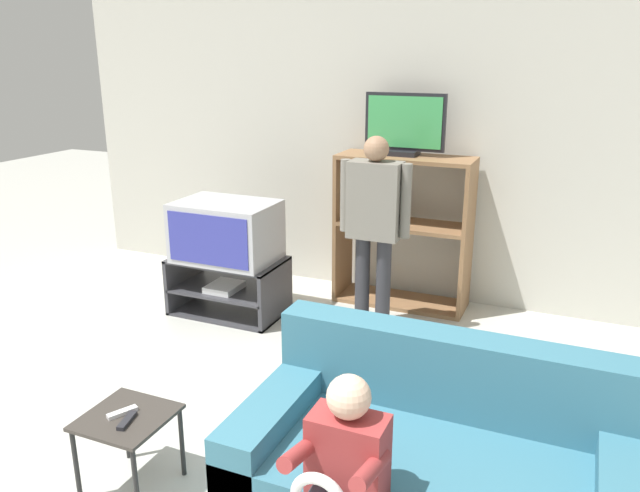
{
  "coord_description": "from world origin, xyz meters",
  "views": [
    {
      "loc": [
        1.39,
        -1.35,
        2.06
      ],
      "look_at": [
        -0.07,
        2.04,
        0.9
      ],
      "focal_mm": 35.0,
      "sensor_mm": 36.0,
      "label": 1
    }
  ],
  "objects_px": {
    "television_main": "(226,231)",
    "media_shelf": "(403,230)",
    "person_seated_child": "(340,476)",
    "tv_stand": "(229,286)",
    "remote_control_black": "(127,421)",
    "snack_table": "(128,426)",
    "remote_control_white": "(122,412)",
    "person_standing_adult": "(374,218)",
    "couch": "(435,471)",
    "television_flat": "(405,126)"
  },
  "relations": [
    {
      "from": "television_flat",
      "to": "couch",
      "type": "relative_size",
      "value": 0.38
    },
    {
      "from": "media_shelf",
      "to": "television_flat",
      "type": "height_order",
      "value": "television_flat"
    },
    {
      "from": "remote_control_white",
      "to": "person_seated_child",
      "type": "height_order",
      "value": "person_seated_child"
    },
    {
      "from": "remote_control_white",
      "to": "couch",
      "type": "xyz_separation_m",
      "value": [
        1.44,
        0.35,
        -0.14
      ]
    },
    {
      "from": "remote_control_white",
      "to": "couch",
      "type": "bearing_deg",
      "value": 41.05
    },
    {
      "from": "couch",
      "to": "media_shelf",
      "type": "bearing_deg",
      "value": 109.63
    },
    {
      "from": "remote_control_black",
      "to": "person_standing_adult",
      "type": "relative_size",
      "value": 0.1
    },
    {
      "from": "television_main",
      "to": "snack_table",
      "type": "xyz_separation_m",
      "value": [
        0.68,
        -2.04,
        -0.35
      ]
    },
    {
      "from": "television_flat",
      "to": "snack_table",
      "type": "relative_size",
      "value": 1.62
    },
    {
      "from": "television_flat",
      "to": "person_standing_adult",
      "type": "distance_m",
      "value": 0.88
    },
    {
      "from": "television_main",
      "to": "television_flat",
      "type": "relative_size",
      "value": 1.2
    },
    {
      "from": "television_main",
      "to": "television_flat",
      "type": "distance_m",
      "value": 1.64
    },
    {
      "from": "person_seated_child",
      "to": "couch",
      "type": "bearing_deg",
      "value": 65.11
    },
    {
      "from": "tv_stand",
      "to": "television_flat",
      "type": "distance_m",
      "value": 1.91
    },
    {
      "from": "tv_stand",
      "to": "remote_control_black",
      "type": "xyz_separation_m",
      "value": [
        0.73,
        -2.09,
        0.18
      ]
    },
    {
      "from": "remote_control_black",
      "to": "person_seated_child",
      "type": "height_order",
      "value": "person_seated_child"
    },
    {
      "from": "television_main",
      "to": "remote_control_black",
      "type": "height_order",
      "value": "television_main"
    },
    {
      "from": "person_standing_adult",
      "to": "television_main",
      "type": "bearing_deg",
      "value": -173.6
    },
    {
      "from": "snack_table",
      "to": "remote_control_white",
      "type": "bearing_deg",
      "value": 174.91
    },
    {
      "from": "media_shelf",
      "to": "remote_control_black",
      "type": "height_order",
      "value": "media_shelf"
    },
    {
      "from": "television_flat",
      "to": "remote_control_black",
      "type": "distance_m",
      "value": 3.1
    },
    {
      "from": "media_shelf",
      "to": "person_seated_child",
      "type": "relative_size",
      "value": 1.37
    },
    {
      "from": "remote_control_white",
      "to": "couch",
      "type": "relative_size",
      "value": 0.08
    },
    {
      "from": "tv_stand",
      "to": "media_shelf",
      "type": "height_order",
      "value": "media_shelf"
    },
    {
      "from": "remote_control_white",
      "to": "television_flat",
      "type": "bearing_deg",
      "value": 106.5
    },
    {
      "from": "television_flat",
      "to": "couch",
      "type": "height_order",
      "value": "television_flat"
    },
    {
      "from": "media_shelf",
      "to": "person_seated_child",
      "type": "xyz_separation_m",
      "value": [
        0.62,
        -2.98,
        -0.1
      ]
    },
    {
      "from": "media_shelf",
      "to": "television_flat",
      "type": "relative_size",
      "value": 1.94
    },
    {
      "from": "television_main",
      "to": "couch",
      "type": "bearing_deg",
      "value": -38.81
    },
    {
      "from": "tv_stand",
      "to": "person_standing_adult",
      "type": "relative_size",
      "value": 0.6
    },
    {
      "from": "media_shelf",
      "to": "couch",
      "type": "bearing_deg",
      "value": -70.37
    },
    {
      "from": "television_flat",
      "to": "snack_table",
      "type": "distance_m",
      "value": 3.09
    },
    {
      "from": "television_flat",
      "to": "couch",
      "type": "distance_m",
      "value": 2.9
    },
    {
      "from": "television_flat",
      "to": "remote_control_black",
      "type": "relative_size",
      "value": 4.5
    },
    {
      "from": "tv_stand",
      "to": "person_seated_child",
      "type": "relative_size",
      "value": 0.97
    },
    {
      "from": "tv_stand",
      "to": "person_seated_child",
      "type": "xyz_separation_m",
      "value": [
        1.85,
        -2.23,
        0.31
      ]
    },
    {
      "from": "tv_stand",
      "to": "person_standing_adult",
      "type": "xyz_separation_m",
      "value": [
        1.19,
        0.12,
        0.67
      ]
    },
    {
      "from": "remote_control_black",
      "to": "snack_table",
      "type": "bearing_deg",
      "value": 119.07
    },
    {
      "from": "remote_control_black",
      "to": "television_main",
      "type": "bearing_deg",
      "value": 95.43
    },
    {
      "from": "television_main",
      "to": "remote_control_white",
      "type": "xyz_separation_m",
      "value": [
        0.66,
        -2.03,
        -0.29
      ]
    },
    {
      "from": "television_main",
      "to": "media_shelf",
      "type": "height_order",
      "value": "media_shelf"
    },
    {
      "from": "media_shelf",
      "to": "person_seated_child",
      "type": "distance_m",
      "value": 3.05
    },
    {
      "from": "media_shelf",
      "to": "couch",
      "type": "height_order",
      "value": "media_shelf"
    },
    {
      "from": "remote_control_black",
      "to": "couch",
      "type": "height_order",
      "value": "couch"
    },
    {
      "from": "tv_stand",
      "to": "media_shelf",
      "type": "bearing_deg",
      "value": 31.54
    },
    {
      "from": "television_flat",
      "to": "couch",
      "type": "xyz_separation_m",
      "value": [
        0.9,
        -2.47,
        -1.22
      ]
    },
    {
      "from": "snack_table",
      "to": "remote_control_white",
      "type": "height_order",
      "value": "remote_control_white"
    },
    {
      "from": "tv_stand",
      "to": "remote_control_white",
      "type": "height_order",
      "value": "tv_stand"
    },
    {
      "from": "snack_table",
      "to": "couch",
      "type": "xyz_separation_m",
      "value": [
        1.41,
        0.35,
        -0.08
      ]
    },
    {
      "from": "tv_stand",
      "to": "snack_table",
      "type": "bearing_deg",
      "value": -71.31
    }
  ]
}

